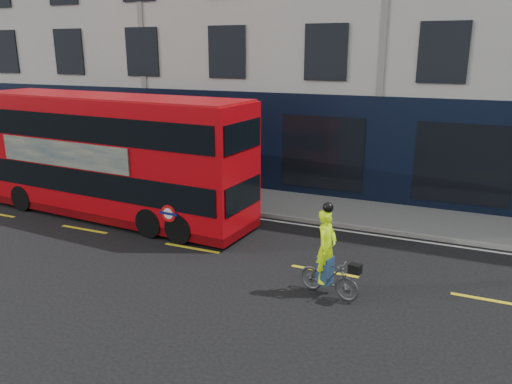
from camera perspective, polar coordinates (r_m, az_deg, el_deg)
The scene contains 8 objects.
ground at distance 12.03m, azimuth 5.85°, elevation -11.79°, with size 120.00×120.00×0.00m, color black.
pavement at distance 17.86m, azimuth 12.23°, elevation -2.45°, with size 60.00×3.00×0.12m, color slate.
kerb at distance 16.47m, azimuth 11.18°, elevation -3.96°, with size 60.00×0.12×0.13m, color gray.
building_terrace at distance 23.43m, azimuth 16.72°, elevation 19.98°, with size 50.00×10.07×15.00m.
road_edge_line at distance 16.21m, azimuth 10.93°, elevation -4.49°, with size 58.00×0.10×0.01m, color silver.
lane_dashes at distance 13.33m, azimuth 7.84°, elevation -8.96°, with size 58.00×0.12×0.01m, color yellow, non-canonical shape.
bus at distance 17.57m, azimuth -16.21°, elevation 3.97°, with size 10.45×3.09×4.15m.
cyclist at distance 11.83m, azimuth 8.21°, elevation -8.14°, with size 1.62×0.81×2.28m.
Camera 1 is at (3.10, -10.20, 5.58)m, focal length 35.00 mm.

